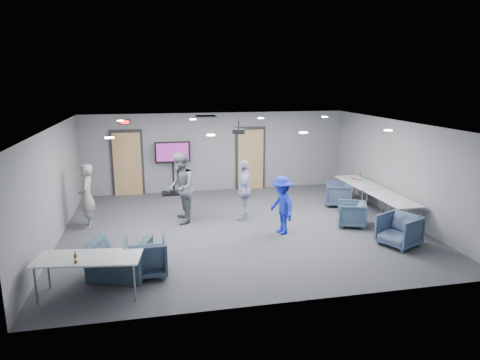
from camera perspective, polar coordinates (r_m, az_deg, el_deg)
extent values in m
plane|color=#36383D|center=(11.34, 0.04, -6.28)|extent=(9.00, 9.00, 0.00)
plane|color=white|center=(10.74, 0.05, 7.42)|extent=(9.00, 9.00, 0.00)
cube|color=slate|center=(14.83, -3.16, 3.75)|extent=(9.00, 0.02, 2.70)
cube|color=slate|center=(7.25, 6.65, -6.54)|extent=(9.00, 0.02, 2.70)
cube|color=slate|center=(10.98, -23.60, -0.73)|extent=(0.02, 8.00, 2.70)
cube|color=slate|center=(12.66, 20.39, 1.29)|extent=(0.02, 8.00, 2.70)
cube|color=black|center=(14.70, -14.77, 2.18)|extent=(1.06, 0.06, 2.24)
cube|color=#9B7C4B|center=(14.67, -14.77, 2.04)|extent=(0.90, 0.05, 2.10)
cylinder|color=gray|center=(14.61, -13.40, 1.87)|extent=(0.04, 0.10, 0.04)
cube|color=black|center=(15.07, 1.39, 2.88)|extent=(1.06, 0.06, 2.24)
cube|color=#9B7C4B|center=(15.04, 1.42, 2.74)|extent=(0.90, 0.05, 2.10)
cylinder|color=gray|center=(15.08, 2.76, 2.57)|extent=(0.04, 0.10, 0.04)
cube|color=black|center=(14.48, -15.10, 7.48)|extent=(0.32, 0.06, 0.16)
cube|color=#FF0C0C|center=(14.44, -15.10, 7.47)|extent=(0.26, 0.02, 0.11)
cube|color=black|center=(13.41, -4.57, 8.48)|extent=(0.60, 0.60, 0.03)
cylinder|color=white|center=(8.76, -17.04, 5.41)|extent=(0.18, 0.18, 0.02)
cylinder|color=white|center=(12.33, -15.65, 7.62)|extent=(0.18, 0.18, 0.02)
cylinder|color=white|center=(8.81, -3.92, 6.00)|extent=(0.18, 0.18, 0.02)
cylinder|color=white|center=(12.37, -6.29, 8.04)|extent=(0.18, 0.18, 0.02)
cylinder|color=white|center=(9.30, 8.45, 6.27)|extent=(0.18, 0.18, 0.02)
cylinder|color=white|center=(12.72, 2.80, 8.24)|extent=(0.18, 0.18, 0.02)
cylinder|color=white|center=(10.17, 19.15, 6.27)|extent=(0.18, 0.18, 0.02)
cylinder|color=white|center=(13.36, 11.22, 8.25)|extent=(0.18, 0.18, 0.02)
imported|color=gray|center=(11.75, -19.76, -2.07)|extent=(0.44, 0.64, 1.69)
imported|color=#4E565E|center=(11.53, -7.94, -1.07)|extent=(0.76, 0.96, 1.93)
imported|color=#A9B2D9|center=(11.74, 0.58, -1.33)|extent=(0.67, 1.06, 1.67)
imported|color=#1B2AB1|center=(10.73, 5.58, -3.36)|extent=(0.73, 1.04, 1.47)
imported|color=#343E5A|center=(13.48, 12.93, -1.87)|extent=(1.01, 1.00, 0.71)
imported|color=#3A5065|center=(11.71, 14.63, -4.40)|extent=(0.93, 0.92, 0.65)
imported|color=#3E4F6B|center=(10.67, 20.45, -6.32)|extent=(1.08, 1.07, 0.75)
imported|color=#35465B|center=(8.78, -12.43, -9.95)|extent=(0.82, 0.85, 0.76)
imported|color=#34485A|center=(8.81, -15.88, -10.16)|extent=(1.38, 1.29, 0.74)
cube|color=#B4B7B9|center=(13.63, 15.57, -0.29)|extent=(0.78, 1.87, 0.03)
cylinder|color=gray|center=(14.32, 12.83, -0.99)|extent=(0.04, 0.04, 0.70)
cylinder|color=gray|center=(12.85, 15.98, -2.81)|extent=(0.04, 0.04, 0.70)
cylinder|color=gray|center=(14.59, 15.04, -0.86)|extent=(0.04, 0.04, 0.70)
cylinder|color=gray|center=(13.15, 18.36, -2.62)|extent=(0.04, 0.04, 0.70)
cube|color=#B4B7B9|center=(12.03, 19.69, -2.36)|extent=(0.75, 1.80, 0.03)
cylinder|color=gray|center=(12.67, 16.50, -3.08)|extent=(0.04, 0.04, 0.70)
cylinder|color=gray|center=(11.32, 20.41, -5.32)|extent=(0.04, 0.04, 0.70)
cylinder|color=gray|center=(12.95, 18.81, -2.89)|extent=(0.04, 0.04, 0.70)
cylinder|color=gray|center=(11.64, 22.88, -5.03)|extent=(0.04, 0.04, 0.70)
cube|color=#B4B7B9|center=(8.15, -19.56, -9.74)|extent=(1.91, 1.00, 0.03)
cylinder|color=gray|center=(8.39, -13.21, -11.36)|extent=(0.04, 0.04, 0.70)
cylinder|color=gray|center=(8.81, -24.18, -10.99)|extent=(0.04, 0.04, 0.70)
cylinder|color=gray|center=(7.85, -13.90, -13.17)|extent=(0.04, 0.04, 0.70)
cylinder|color=gray|center=(8.30, -25.59, -12.64)|extent=(0.04, 0.04, 0.70)
cylinder|color=#5E3C10|center=(7.94, -21.08, -9.78)|extent=(0.06, 0.06, 0.16)
cylinder|color=#5E3C10|center=(7.90, -21.14, -9.03)|extent=(0.02, 0.02, 0.07)
cylinder|color=beige|center=(7.94, -21.08, -9.78)|extent=(0.06, 0.06, 0.05)
cylinder|color=#5E3C10|center=(13.80, 15.69, 0.32)|extent=(0.07, 0.07, 0.18)
cylinder|color=#5E3C10|center=(13.77, 15.73, 0.86)|extent=(0.02, 0.02, 0.08)
cylinder|color=beige|center=(13.80, 15.69, 0.32)|extent=(0.07, 0.07, 0.06)
cube|color=#CF4E33|center=(13.90, 14.99, 0.14)|extent=(0.16, 0.11, 0.03)
cube|color=silver|center=(12.30, 18.47, -1.76)|extent=(0.23, 0.19, 0.04)
cube|color=black|center=(14.71, -8.80, -1.72)|extent=(0.78, 0.56, 0.06)
cylinder|color=black|center=(14.55, -8.89, 0.91)|extent=(0.06, 0.06, 1.33)
cube|color=black|center=(14.42, -9.00, 3.72)|extent=(1.17, 0.07, 0.69)
cube|color=#6E1867|center=(14.37, -8.99, 3.68)|extent=(1.06, 0.01, 0.60)
cylinder|color=black|center=(11.82, -0.17, 7.37)|extent=(0.04, 0.04, 0.22)
cube|color=black|center=(11.84, -0.17, 6.50)|extent=(0.39, 0.36, 0.13)
cylinder|color=black|center=(11.70, -0.02, 6.42)|extent=(0.08, 0.06, 0.08)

